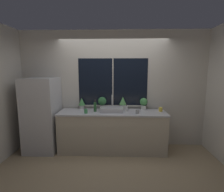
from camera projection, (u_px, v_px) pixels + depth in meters
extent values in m
plane|color=#937F60|center=(112.00, 157.00, 3.67)|extent=(14.00, 14.00, 0.00)
cube|color=#BCB7AD|center=(113.00, 89.00, 4.14)|extent=(8.00, 0.06, 2.70)
cube|color=black|center=(113.00, 82.00, 4.08)|extent=(1.61, 0.01, 1.09)
cube|color=beige|center=(113.00, 82.00, 4.07)|extent=(0.02, 0.01, 1.09)
cube|color=beige|center=(113.00, 106.00, 4.16)|extent=(1.67, 0.04, 0.03)
cube|color=#BCB7AD|center=(38.00, 86.00, 5.02)|extent=(0.06, 7.00, 2.70)
cube|color=#BCB7AD|center=(192.00, 86.00, 4.86)|extent=(0.06, 7.00, 2.70)
cube|color=#B2A893|center=(112.00, 132.00, 3.90)|extent=(2.33, 0.62, 0.86)
cube|color=#ADADB2|center=(112.00, 112.00, 3.84)|extent=(2.35, 0.64, 0.03)
cube|color=#B7B7BC|center=(42.00, 115.00, 3.89)|extent=(0.68, 0.71, 1.63)
cylinder|color=silver|center=(19.00, 115.00, 3.53)|extent=(0.02, 0.02, 0.73)
cube|color=#ADADB2|center=(112.00, 109.00, 3.86)|extent=(0.50, 0.36, 0.09)
cylinder|color=#B7B7BC|center=(112.00, 109.00, 4.07)|extent=(0.04, 0.04, 0.03)
cylinder|color=#B7B7BC|center=(112.00, 101.00, 4.05)|extent=(0.02, 0.02, 0.31)
cylinder|color=white|center=(82.00, 107.00, 4.09)|extent=(0.10, 0.10, 0.09)
cone|color=#478E4C|center=(82.00, 102.00, 4.07)|extent=(0.15, 0.15, 0.17)
cylinder|color=white|center=(102.00, 107.00, 4.07)|extent=(0.12, 0.12, 0.10)
sphere|color=#2D6638|center=(102.00, 101.00, 4.05)|extent=(0.19, 0.19, 0.19)
cylinder|color=white|center=(123.00, 107.00, 4.05)|extent=(0.13, 0.13, 0.11)
cone|color=#569951|center=(123.00, 101.00, 4.03)|extent=(0.17, 0.17, 0.18)
cylinder|color=white|center=(144.00, 108.00, 4.04)|extent=(0.11, 0.11, 0.09)
sphere|color=#478E4C|center=(144.00, 102.00, 4.02)|extent=(0.18, 0.18, 0.18)
cylinder|color=white|center=(126.00, 108.00, 3.86)|extent=(0.06, 0.06, 0.13)
cylinder|color=black|center=(126.00, 105.00, 3.85)|extent=(0.03, 0.03, 0.04)
cylinder|color=#235128|center=(95.00, 107.00, 3.84)|extent=(0.06, 0.06, 0.21)
cylinder|color=black|center=(95.00, 101.00, 3.82)|extent=(0.03, 0.03, 0.06)
cylinder|color=gray|center=(137.00, 112.00, 3.66)|extent=(0.08, 0.08, 0.09)
cylinder|color=#38844C|center=(86.00, 111.00, 3.69)|extent=(0.07, 0.07, 0.09)
cylinder|color=gold|center=(161.00, 109.00, 3.86)|extent=(0.08, 0.08, 0.09)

